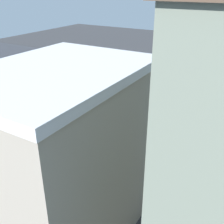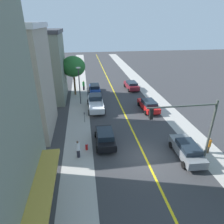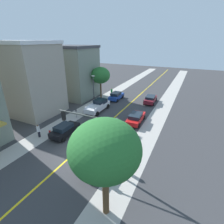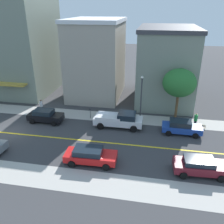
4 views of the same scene
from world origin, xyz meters
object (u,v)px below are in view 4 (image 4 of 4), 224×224
(red_sedan_right_curb, at_px, (90,155))
(pedestrian_white_shirt, at_px, (41,105))
(street_lamp, at_px, (141,93))
(black_sedan_left_curb, at_px, (45,116))
(street_tree_right_corner, at_px, (179,83))
(small_dog, at_px, (203,126))
(parking_meter, at_px, (90,112))
(maroon_sedan_right_curb, at_px, (200,166))
(fire_hydrant, at_px, (47,112))
(pedestrian_green_shirt, at_px, (196,120))
(white_pickup_truck, at_px, (120,120))
(blue_sedan_left_curb, at_px, (181,127))

(red_sedan_right_curb, distance_m, pedestrian_white_shirt, 13.51)
(street_lamp, distance_m, black_sedan_left_curb, 11.94)
(street_tree_right_corner, bearing_deg, street_lamp, -78.25)
(street_tree_right_corner, relative_size, small_dog, 9.74)
(parking_meter, distance_m, street_lamp, 6.78)
(red_sedan_right_curb, bearing_deg, black_sedan_left_curb, 134.95)
(parking_meter, bearing_deg, maroon_sedan_right_curb, 53.46)
(fire_hydrant, relative_size, pedestrian_green_shirt, 0.45)
(street_tree_right_corner, height_order, fire_hydrant, street_tree_right_corner)
(pedestrian_green_shirt, bearing_deg, small_dog, 83.66)
(red_sedan_right_curb, xyz_separation_m, maroon_sedan_right_curb, (-0.17, 9.52, 0.01))
(fire_hydrant, relative_size, black_sedan_left_curb, 0.19)
(parking_meter, xyz_separation_m, black_sedan_left_curb, (1.99, -5.14, -0.09))
(parking_meter, distance_m, white_pickup_truck, 4.35)
(fire_hydrant, height_order, black_sedan_left_curb, black_sedan_left_curb)
(white_pickup_truck, height_order, pedestrian_white_shirt, white_pickup_truck)
(small_dog, bearing_deg, street_lamp, 3.77)
(parking_meter, distance_m, blue_sedan_left_curb, 11.12)
(street_tree_right_corner, xyz_separation_m, red_sedan_right_curb, (10.42, -8.08, -4.03))
(street_tree_right_corner, height_order, red_sedan_right_curb, street_tree_right_corner)
(fire_hydrant, height_order, blue_sedan_left_curb, blue_sedan_left_curb)
(pedestrian_white_shirt, bearing_deg, pedestrian_green_shirt, -139.65)
(pedestrian_white_shirt, bearing_deg, red_sedan_right_curb, 176.51)
(red_sedan_right_curb, bearing_deg, white_pickup_truck, 75.85)
(red_sedan_right_curb, bearing_deg, pedestrian_green_shirt, 39.01)
(pedestrian_white_shirt, bearing_deg, small_dog, -140.05)
(pedestrian_white_shirt, bearing_deg, maroon_sedan_right_curb, -164.21)
(parking_meter, relative_size, pedestrian_green_shirt, 0.77)
(fire_hydrant, distance_m, pedestrian_green_shirt, 18.57)
(parking_meter, xyz_separation_m, red_sedan_right_curb, (9.04, 2.44, -0.12))
(pedestrian_green_shirt, bearing_deg, parking_meter, -85.36)
(street_lamp, bearing_deg, white_pickup_truck, -45.81)
(fire_hydrant, distance_m, parking_meter, 5.89)
(parking_meter, bearing_deg, fire_hydrant, -89.22)
(fire_hydrant, relative_size, blue_sedan_left_curb, 0.19)
(street_lamp, xyz_separation_m, black_sedan_left_curb, (2.47, -11.36, -2.73))
(maroon_sedan_right_curb, bearing_deg, parking_meter, 140.72)
(fire_hydrant, height_order, small_dog, fire_hydrant)
(blue_sedan_left_curb, xyz_separation_m, small_dog, (-1.72, 2.64, -0.48))
(red_sedan_right_curb, xyz_separation_m, pedestrian_green_shirt, (-8.95, 10.24, 0.16))
(fire_hydrant, xyz_separation_m, parking_meter, (-0.08, 5.87, 0.50))
(pedestrian_white_shirt, height_order, small_dog, pedestrian_white_shirt)
(street_lamp, relative_size, red_sedan_right_curb, 1.19)
(street_tree_right_corner, distance_m, blue_sedan_left_curb, 5.25)
(red_sedan_right_curb, xyz_separation_m, small_dog, (-8.77, 11.14, -0.45))
(black_sedan_left_curb, bearing_deg, white_pickup_truck, 2.76)
(blue_sedan_left_curb, distance_m, white_pickup_truck, 6.93)
(pedestrian_white_shirt, distance_m, small_dog, 20.52)
(parking_meter, height_order, blue_sedan_left_curb, blue_sedan_left_curb)
(street_lamp, height_order, red_sedan_right_curb, street_lamp)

